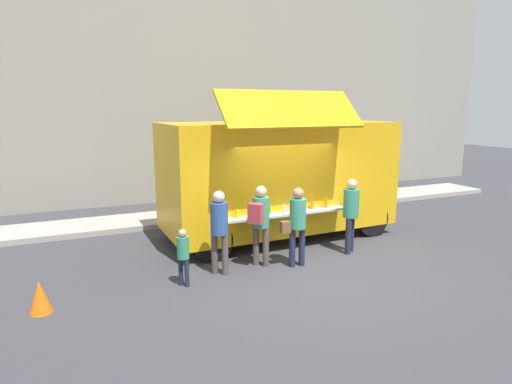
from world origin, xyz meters
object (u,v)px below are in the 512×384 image
Objects in this scene: food_truck_main at (279,175)px; customer_rear_waiting at (219,225)px; traffic_cone_orange at (40,297)px; trash_bin at (340,192)px; customer_front_ordering at (297,220)px; child_near_queue at (183,252)px; customer_extra_browsing at (351,209)px; customer_mid_with_backpack at (260,218)px.

customer_rear_waiting is (-2.29, -1.92, -0.59)m from food_truck_main.
traffic_cone_orange is 10.22m from trash_bin.
customer_front_ordering is 0.99× the size of customer_rear_waiting.
trash_bin is 6.19m from customer_front_ordering.
food_truck_main is at bearing -0.31° from child_near_queue.
food_truck_main is 5.27× the size of child_near_queue.
food_truck_main is at bearing -12.81° from customer_front_ordering.
customer_rear_waiting is 0.99× the size of customer_extra_browsing.
customer_extra_browsing is at bearing -122.37° from trash_bin.
customer_rear_waiting is (-5.87, -4.24, 0.56)m from trash_bin.
customer_extra_browsing is (1.55, 0.25, 0.03)m from customer_front_ordering.
food_truck_main reaches higher than customer_extra_browsing.
traffic_cone_orange is 3.35m from customer_rear_waiting.
child_near_queue is at bearing 149.07° from customer_mid_with_backpack.
customer_front_ordering is at bearing -58.93° from customer_rear_waiting.
traffic_cone_orange is (-5.53, -2.30, -1.34)m from food_truck_main.
customer_mid_with_backpack is 0.93m from customer_rear_waiting.
customer_rear_waiting reaches higher than trash_bin.
traffic_cone_orange is 4.27m from customer_mid_with_backpack.
trash_bin is 7.26m from customer_rear_waiting.
food_truck_main is at bearing 22.60° from traffic_cone_orange.
trash_bin reaches higher than traffic_cone_orange.
food_truck_main is at bearing 11.01° from customer_mid_with_backpack.
customer_rear_waiting is at bearing 53.74° from customer_extra_browsing.
customer_extra_browsing reaches higher than customer_mid_with_backpack.
child_near_queue reaches higher than trash_bin.
customer_extra_browsing is (3.19, 0.01, 0.01)m from customer_rear_waiting.
customer_mid_with_backpack is at bearing -24.04° from child_near_queue.
food_truck_main is 3.42× the size of customer_rear_waiting.
trash_bin is 6.49m from customer_mid_with_backpack.
customer_rear_waiting is 0.94m from child_near_queue.
customer_rear_waiting reaches higher than traffic_cone_orange.
child_near_queue is at bearing 2.26° from traffic_cone_orange.
customer_mid_with_backpack is (-0.70, 0.32, 0.05)m from customer_front_ordering.
food_truck_main is 10.71× the size of traffic_cone_orange.
traffic_cone_orange is at bearing 136.31° from customer_rear_waiting.
customer_front_ordering is (-4.24, -4.48, 0.54)m from trash_bin.
customer_extra_browsing is (6.43, 0.39, 0.77)m from traffic_cone_orange.
customer_front_ordering is 0.98× the size of customer_mid_with_backpack.
traffic_cone_orange is at bearing -158.83° from food_truck_main.
trash_bin is 0.55× the size of customer_front_ordering.
traffic_cone_orange is 0.32× the size of customer_rear_waiting.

